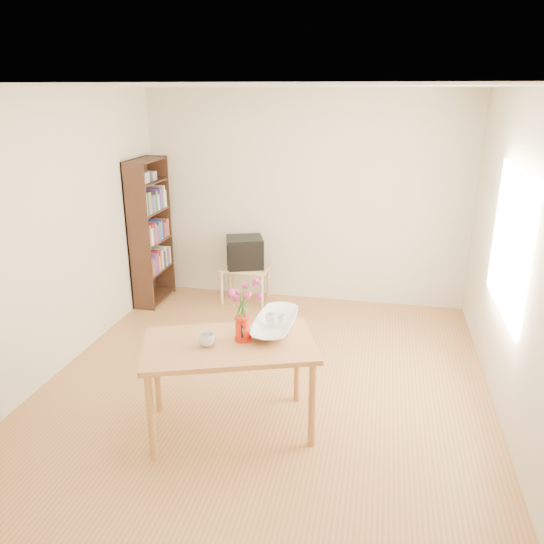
% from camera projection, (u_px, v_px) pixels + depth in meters
% --- Properties ---
extents(room, '(4.50, 4.50, 4.50)m').
position_uv_depth(room, '(268.00, 250.00, 4.45)').
color(room, '#9D6837').
rests_on(room, ground).
extents(table, '(1.47, 1.13, 0.75)m').
position_uv_depth(table, '(230.00, 354.00, 4.06)').
color(table, '#B1723D').
rests_on(table, ground).
extents(tv_stand, '(0.60, 0.45, 0.46)m').
position_uv_depth(tv_stand, '(245.00, 272.00, 6.71)').
color(tv_stand, tan).
rests_on(tv_stand, ground).
extents(bookshelf, '(0.28, 0.70, 1.80)m').
position_uv_depth(bookshelf, '(151.00, 237.00, 6.58)').
color(bookshelf, black).
rests_on(bookshelf, ground).
extents(pitcher, '(0.13, 0.21, 0.20)m').
position_uv_depth(pitcher, '(243.00, 329.00, 4.05)').
color(pitcher, red).
rests_on(pitcher, table).
extents(flowers, '(0.22, 0.22, 0.32)m').
position_uv_depth(flowers, '(242.00, 298.00, 3.97)').
color(flowers, '#E13594').
rests_on(flowers, pitcher).
extents(mug, '(0.17, 0.17, 0.10)m').
position_uv_depth(mug, '(207.00, 340.00, 3.97)').
color(mug, white).
rests_on(mug, table).
extents(bowl, '(0.48, 0.48, 0.45)m').
position_uv_depth(bowl, '(275.00, 302.00, 4.21)').
color(bowl, white).
rests_on(bowl, table).
extents(teacup_a, '(0.10, 0.10, 0.07)m').
position_uv_depth(teacup_a, '(270.00, 307.00, 4.24)').
color(teacup_a, white).
rests_on(teacup_a, bowl).
extents(teacup_b, '(0.07, 0.07, 0.06)m').
position_uv_depth(teacup_b, '(281.00, 307.00, 4.24)').
color(teacup_b, white).
rests_on(teacup_b, bowl).
extents(television, '(0.54, 0.53, 0.38)m').
position_uv_depth(television, '(245.00, 251.00, 6.63)').
color(television, black).
rests_on(television, tv_stand).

